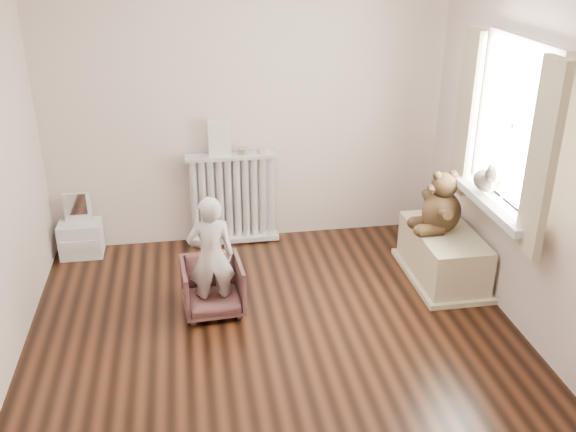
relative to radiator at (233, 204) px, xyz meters
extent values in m
cube|color=black|center=(0.16, -1.68, -0.39)|extent=(3.60, 3.60, 0.01)
cube|color=silver|center=(0.16, 0.12, 0.91)|extent=(3.60, 0.02, 2.60)
cube|color=silver|center=(0.16, -3.48, 0.91)|extent=(3.60, 0.02, 2.60)
cube|color=silver|center=(1.96, -1.68, 0.91)|extent=(0.02, 3.60, 2.60)
cube|color=white|center=(1.92, -1.38, 1.06)|extent=(0.03, 0.90, 1.10)
cube|color=silver|center=(1.83, -1.38, 0.48)|extent=(0.22, 1.10, 0.06)
cube|color=#C0B790|center=(1.81, -1.95, 1.00)|extent=(0.06, 0.26, 1.30)
cube|color=#C0B790|center=(1.81, -0.81, 1.00)|extent=(0.06, 0.26, 1.30)
cube|color=silver|center=(0.00, 0.00, 0.00)|extent=(0.83, 0.16, 0.87)
cube|color=beige|center=(-0.10, 0.00, 0.65)|extent=(0.20, 0.02, 0.33)
cylinder|color=#A59E8C|center=(0.10, 0.00, 0.51)|extent=(0.10, 0.10, 0.06)
cylinder|color=#A59E8C|center=(0.27, 0.00, 0.51)|extent=(0.08, 0.08, 0.04)
cube|color=silver|center=(-1.39, -0.03, -0.11)|extent=(0.37, 0.26, 0.58)
imported|color=brown|center=(-0.26, -1.16, -0.18)|extent=(0.48, 0.50, 0.42)
imported|color=beige|center=(-0.26, -1.21, 0.11)|extent=(0.37, 0.25, 0.96)
cube|color=beige|center=(1.68, -0.95, -0.19)|extent=(0.48, 0.92, 0.43)
camera|label=1|loc=(-0.38, -5.45, 2.36)|focal=40.00mm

